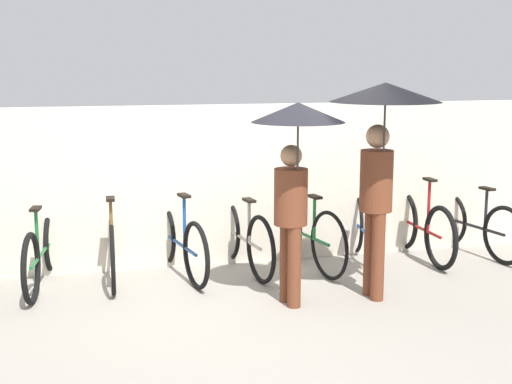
# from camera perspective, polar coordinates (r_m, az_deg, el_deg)

# --- Properties ---
(ground_plane) EXTENTS (30.00, 30.00, 0.00)m
(ground_plane) POSITION_cam_1_polar(r_m,az_deg,el_deg) (6.64, 2.07, -10.00)
(ground_plane) COLOR gray
(back_wall) EXTENTS (13.76, 0.12, 1.84)m
(back_wall) POSITION_cam_1_polar(r_m,az_deg,el_deg) (8.22, -1.64, 0.61)
(back_wall) COLOR beige
(back_wall) RESTS_ON ground
(parked_bicycle_1) EXTENTS (0.46, 1.79, 1.05)m
(parked_bicycle_1) POSITION_cam_1_polar(r_m,az_deg,el_deg) (7.75, -16.75, -4.59)
(parked_bicycle_1) COLOR black
(parked_bicycle_1) RESTS_ON ground
(parked_bicycle_2) EXTENTS (0.44, 1.76, 1.00)m
(parked_bicycle_2) POSITION_cam_1_polar(r_m,az_deg,el_deg) (7.82, -11.45, -4.16)
(parked_bicycle_2) COLOR black
(parked_bicycle_2) RESTS_ON ground
(parked_bicycle_3) EXTENTS (0.51, 1.73, 1.08)m
(parked_bicycle_3) POSITION_cam_1_polar(r_m,az_deg,el_deg) (7.84, -6.17, -3.99)
(parked_bicycle_3) COLOR black
(parked_bicycle_3) RESTS_ON ground
(parked_bicycle_4) EXTENTS (0.44, 1.72, 0.97)m
(parked_bicycle_4) POSITION_cam_1_polar(r_m,az_deg,el_deg) (7.97, -1.04, -3.64)
(parked_bicycle_4) COLOR black
(parked_bicycle_4) RESTS_ON ground
(parked_bicycle_5) EXTENTS (0.50, 1.71, 1.08)m
(parked_bicycle_5) POSITION_cam_1_polar(r_m,az_deg,el_deg) (8.10, 4.03, -3.34)
(parked_bicycle_5) COLOR black
(parked_bicycle_5) RESTS_ON ground
(parked_bicycle_6) EXTENTS (0.48, 1.68, 0.99)m
(parked_bicycle_6) POSITION_cam_1_polar(r_m,az_deg,el_deg) (8.38, 8.66, -3.05)
(parked_bicycle_6) COLOR black
(parked_bicycle_6) RESTS_ON ground
(parked_bicycle_7) EXTENTS (0.44, 1.69, 1.05)m
(parked_bicycle_7) POSITION_cam_1_polar(r_m,az_deg,el_deg) (8.68, 13.05, -2.73)
(parked_bicycle_7) COLOR black
(parked_bicycle_7) RESTS_ON ground
(parked_bicycle_8) EXTENTS (0.49, 1.67, 1.10)m
(parked_bicycle_8) POSITION_cam_1_polar(r_m,az_deg,el_deg) (9.04, 17.07, -2.52)
(parked_bicycle_8) COLOR black
(parked_bicycle_8) RESTS_ON ground
(pedestrian_leading) EXTENTS (0.86, 0.86, 1.95)m
(pedestrian_leading) POSITION_cam_1_polar(r_m,az_deg,el_deg) (6.58, 3.14, 3.04)
(pedestrian_leading) COLOR brown
(pedestrian_leading) RESTS_ON ground
(pedestrian_center) EXTENTS (1.05, 1.05, 2.12)m
(pedestrian_center) POSITION_cam_1_polar(r_m,az_deg,el_deg) (6.84, 10.06, 4.97)
(pedestrian_center) COLOR brown
(pedestrian_center) RESTS_ON ground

